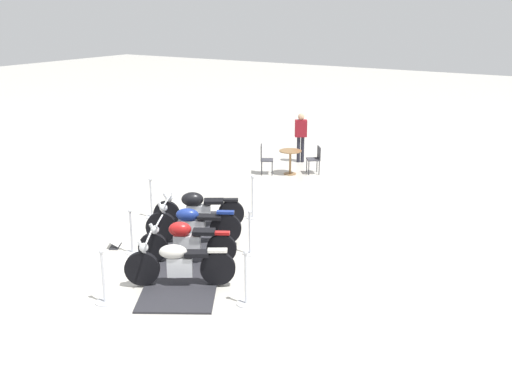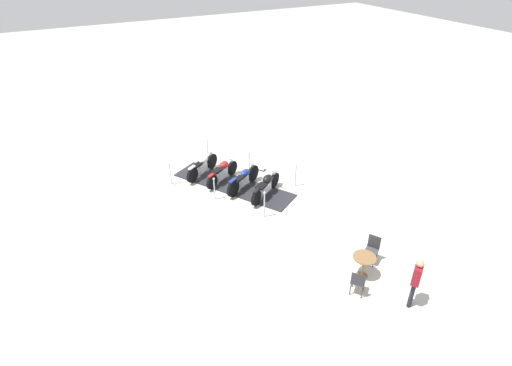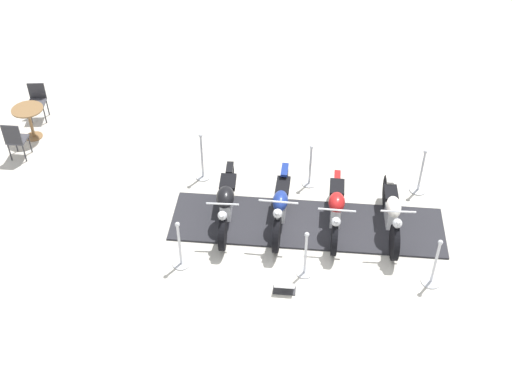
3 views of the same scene
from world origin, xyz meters
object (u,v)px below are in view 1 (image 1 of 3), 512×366
object	(u,v)px
motorcycle_black	(197,208)
stanchion_left_front	(253,204)
motorcycle_navy	(192,223)
cafe_chair_near_table	(265,158)
stanchion_left_rear	(246,288)
info_placard	(115,244)
motorcycle_cream	(178,263)
stanchion_right_mid	(132,238)
stanchion_right_front	(151,205)
cafe_chair_across_table	(315,158)
stanchion_left_mid	(250,240)
bystander_person	(301,133)
stanchion_right_rear	(104,287)
cafe_table	(290,156)
motorcycle_maroon	(185,241)

from	to	relation	value
motorcycle_black	stanchion_left_front	xyz separation A→B (m)	(-1.28, 0.80, -0.12)
motorcycle_navy	cafe_chair_near_table	world-z (taller)	motorcycle_navy
stanchion_left_rear	cafe_chair_near_table	bearing A→B (deg)	-151.16
motorcycle_black	info_placard	size ratio (longest dim) A/B	4.27
motorcycle_cream	stanchion_right_mid	world-z (taller)	motorcycle_cream
cafe_chair_near_table	motorcycle_navy	bearing A→B (deg)	-104.34
motorcycle_cream	info_placard	bearing A→B (deg)	-50.40
stanchion_right_front	cafe_chair_across_table	distance (m)	6.24
stanchion_left_mid	bystander_person	distance (m)	8.23
stanchion_right_rear	cafe_chair_near_table	world-z (taller)	stanchion_right_rear
motorcycle_navy	info_placard	distance (m)	1.81
cafe_table	stanchion_right_front	bearing A→B (deg)	-10.83
stanchion_left_mid	cafe_chair_near_table	world-z (taller)	stanchion_left_mid
motorcycle_maroon	stanchion_right_mid	size ratio (longest dim) A/B	1.81
motorcycle_black	motorcycle_navy	bearing A→B (deg)	88.69
cafe_table	cafe_chair_near_table	distance (m)	0.83
stanchion_right_rear	cafe_chair_across_table	world-z (taller)	stanchion_right_rear
motorcycle_navy	motorcycle_cream	distance (m)	2.15
stanchion_left_mid	motorcycle_maroon	bearing A→B (deg)	-37.49
stanchion_right_rear	stanchion_right_front	distance (m)	4.61
stanchion_right_rear	stanchion_left_mid	size ratio (longest dim) A/B	1.03
stanchion_right_front	stanchion_left_mid	world-z (taller)	stanchion_right_front
stanchion_left_mid	motorcycle_navy	bearing A→B (deg)	-81.45
stanchion_left_front	motorcycle_navy	bearing A→B (deg)	-6.26
stanchion_right_front	stanchion_right_mid	world-z (taller)	stanchion_right_front
stanchion_left_front	stanchion_left_mid	world-z (taller)	stanchion_left_front
motorcycle_black	stanchion_right_mid	bearing A→B (deg)	49.88
motorcycle_maroon	stanchion_right_rear	world-z (taller)	stanchion_right_rear
motorcycle_maroon	stanchion_right_mid	bearing A→B (deg)	-21.90
cafe_chair_near_table	bystander_person	distance (m)	2.04
stanchion_right_front	info_placard	size ratio (longest dim) A/B	2.37
info_placard	stanchion_right_front	bearing A→B (deg)	-13.38
motorcycle_black	stanchion_right_mid	distance (m)	2.05
motorcycle_cream	stanchion_left_front	size ratio (longest dim) A/B	1.61
stanchion_left_mid	cafe_chair_across_table	size ratio (longest dim) A/B	1.16
stanchion_right_rear	cafe_table	distance (m)	9.55
stanchion_right_mid	cafe_table	world-z (taller)	stanchion_right_mid
motorcycle_cream	stanchion_left_rear	size ratio (longest dim) A/B	1.74
stanchion_left_front	cafe_chair_across_table	world-z (taller)	stanchion_left_front
motorcycle_navy	info_placard	size ratio (longest dim) A/B	4.35
stanchion_left_front	bystander_person	xyz separation A→B (m)	(-5.72, -1.63, 0.63)
stanchion_left_front	cafe_chair_across_table	size ratio (longest dim) A/B	1.30
stanchion_right_rear	cafe_chair_across_table	size ratio (longest dim) A/B	1.19
stanchion_left_front	bystander_person	bearing A→B (deg)	-164.08
motorcycle_black	stanchion_left_front	size ratio (longest dim) A/B	1.67
stanchion_left_rear	bystander_person	world-z (taller)	bystander_person
stanchion_left_rear	cafe_table	xyz separation A→B (m)	(-8.13, -3.54, 0.27)
stanchion_left_mid	cafe_chair_near_table	xyz separation A→B (m)	(-5.74, -3.08, 0.21)
cafe_table	cafe_chair_near_table	size ratio (longest dim) A/B	0.82
motorcycle_maroon	stanchion_left_front	xyz separation A→B (m)	(-3.13, -0.30, -0.12)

